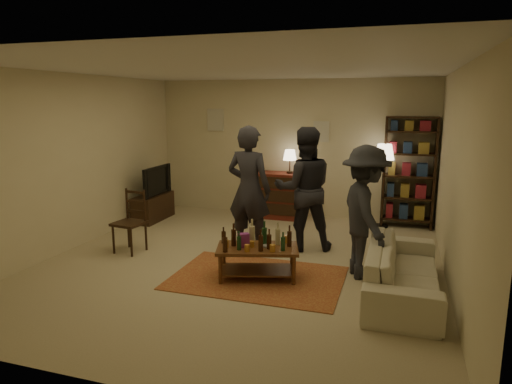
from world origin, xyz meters
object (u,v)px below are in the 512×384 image
at_px(person_left, 249,190).
at_px(person_by_sofa, 365,212).
at_px(sofa, 403,270).
at_px(coffee_table, 257,250).
at_px(dining_chair, 132,219).
at_px(tv_stand, 153,200).
at_px(floor_lamp, 384,158).
at_px(person_right, 304,189).
at_px(dresser, 277,194).
at_px(bookshelf, 409,171).

distance_m(person_left, person_by_sofa, 1.84).
bearing_deg(sofa, coffee_table, 91.48).
relative_size(dining_chair, person_by_sofa, 0.56).
xyz_separation_m(tv_stand, sofa, (4.64, -2.20, -0.08)).
bearing_deg(sofa, floor_lamp, 7.40).
bearing_deg(dining_chair, coffee_table, -5.17).
relative_size(dining_chair, sofa, 0.47).
bearing_deg(person_left, floor_lamp, -123.48).
xyz_separation_m(sofa, person_by_sofa, (-0.50, 0.45, 0.57)).
bearing_deg(person_right, person_by_sofa, 116.51).
xyz_separation_m(coffee_table, person_left, (-0.45, 1.03, 0.58)).
distance_m(dresser, sofa, 3.93).
bearing_deg(person_by_sofa, dining_chair, 67.83).
distance_m(dining_chair, dresser, 3.11).
height_order(bookshelf, person_left, bookshelf).
distance_m(dining_chair, person_right, 2.69).
bearing_deg(bookshelf, person_by_sofa, -101.28).
bearing_deg(dresser, person_left, -86.50).
distance_m(coffee_table, tv_stand, 3.62).
bearing_deg(person_right, bookshelf, -151.28).
xyz_separation_m(coffee_table, person_by_sofa, (1.31, 0.49, 0.48)).
height_order(dining_chair, tv_stand, tv_stand).
xyz_separation_m(dresser, bookshelf, (2.44, 0.07, 0.56)).
relative_size(coffee_table, bookshelf, 0.58).
bearing_deg(bookshelf, dining_chair, -145.73).
distance_m(tv_stand, dresser, 2.43).
xyz_separation_m(dresser, floor_lamp, (2.00, -0.09, 0.81)).
xyz_separation_m(dresser, sofa, (2.39, -3.11, -0.17)).
xyz_separation_m(coffee_table, dining_chair, (-2.17, 0.48, 0.12)).
bearing_deg(person_right, dresser, -84.07).
distance_m(dining_chair, bookshelf, 4.90).
bearing_deg(bookshelf, person_right, -130.20).
height_order(dining_chair, dresser, dresser).
xyz_separation_m(tv_stand, person_by_sofa, (4.14, -1.75, 0.48)).
height_order(coffee_table, bookshelf, bookshelf).
xyz_separation_m(coffee_table, dresser, (-0.58, 3.16, 0.09)).
relative_size(coffee_table, person_by_sofa, 0.67).
bearing_deg(coffee_table, person_by_sofa, 20.56).
bearing_deg(floor_lamp, dining_chair, -144.18).
bearing_deg(person_by_sofa, floor_lamp, -24.69).
bearing_deg(tv_stand, floor_lamp, 10.99).
bearing_deg(bookshelf, coffee_table, -119.92).
xyz_separation_m(floor_lamp, sofa, (0.39, -3.03, -0.98)).
bearing_deg(dresser, tv_stand, -157.93).
xyz_separation_m(dresser, person_by_sofa, (1.89, -2.67, 0.39)).
height_order(dining_chair, person_left, person_left).
bearing_deg(coffee_table, dining_chair, 167.46).
relative_size(tv_stand, sofa, 0.51).
xyz_separation_m(tv_stand, person_left, (2.38, -1.22, 0.58)).
height_order(dresser, floor_lamp, floor_lamp).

